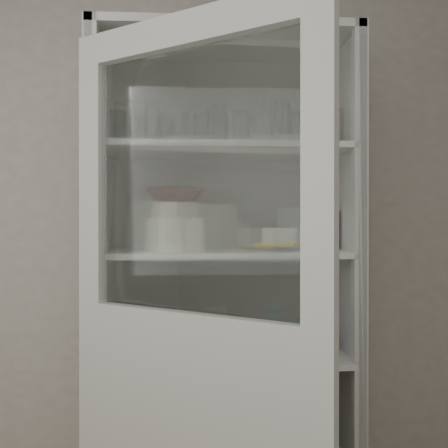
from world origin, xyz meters
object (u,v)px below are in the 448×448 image
(terracotta_bowl, at_px, (175,196))
(mug_blue, at_px, (303,341))
(goblet_2, at_px, (221,134))
(mug_teal, at_px, (310,333))
(cream_dish, at_px, (216,444))
(measuring_cups, at_px, (163,352))
(plate_stack_back, at_px, (182,235))
(mug_white, at_px, (256,348))
(yellow_trivet, at_px, (279,244))
(plate_stack_front, at_px, (175,234))
(teal_jar, at_px, (233,334))
(white_ramekin, at_px, (279,235))
(tin_box, at_px, (308,441))
(goblet_0, at_px, (123,131))
(cupboard_door, at_px, (190,388))
(goblet_3, at_px, (286,134))
(white_canister, at_px, (167,333))
(goblet_1, at_px, (167,134))
(grey_bowl_stack, at_px, (320,230))
(pantry_cabinet, at_px, (223,327))
(cream_bowl, at_px, (175,210))
(glass_platter, at_px, (279,248))

(terracotta_bowl, xyz_separation_m, mug_blue, (0.49, -0.01, -0.56))
(goblet_2, relative_size, mug_teal, 1.48)
(cream_dish, bearing_deg, measuring_cups, -162.85)
(plate_stack_back, relative_size, mug_white, 2.15)
(yellow_trivet, relative_size, cream_dish, 0.62)
(plate_stack_front, bearing_deg, teal_jar, 20.65)
(terracotta_bowl, height_order, white_ramekin, terracotta_bowl)
(yellow_trivet, bearing_deg, measuring_cups, -171.13)
(goblet_2, relative_size, white_ramekin, 1.18)
(terracotta_bowl, xyz_separation_m, tin_box, (0.53, 0.07, -0.98))
(goblet_0, bearing_deg, plate_stack_front, -36.83)
(cupboard_door, xyz_separation_m, mug_teal, (0.49, 0.55, 0.04))
(cupboard_door, height_order, mug_white, cupboard_door)
(goblet_2, relative_size, goblet_3, 1.03)
(cream_dish, bearing_deg, mug_white, -39.58)
(cupboard_door, xyz_separation_m, terracotta_bowl, (-0.06, 0.42, 0.60))
(yellow_trivet, bearing_deg, plate_stack_front, -173.84)
(goblet_0, bearing_deg, mug_white, -25.44)
(terracotta_bowl, relative_size, mug_white, 2.31)
(mug_teal, height_order, teal_jar, teal_jar)
(white_ramekin, xyz_separation_m, mug_teal, (0.14, 0.08, -0.41))
(mug_blue, xyz_separation_m, cream_dish, (-0.34, 0.04, -0.41))
(mug_white, distance_m, tin_box, 0.50)
(cupboard_door, relative_size, goblet_0, 11.80)
(plate_stack_front, bearing_deg, plate_stack_back, 83.28)
(white_canister, relative_size, cream_dish, 0.55)
(goblet_1, distance_m, plate_stack_front, 0.45)
(yellow_trivet, relative_size, grey_bowl_stack, 0.95)
(grey_bowl_stack, bearing_deg, goblet_1, 171.10)
(pantry_cabinet, distance_m, grey_bowl_stack, 0.56)
(plate_stack_front, bearing_deg, tin_box, 7.53)
(cream_bowl, bearing_deg, white_canister, 115.37)
(mug_blue, bearing_deg, measuring_cups, 162.22)
(cream_bowl, height_order, mug_teal, cream_bowl)
(cupboard_door, height_order, glass_platter, cupboard_door)
(terracotta_bowl, bearing_deg, plate_stack_back, 83.28)
(white_ramekin, height_order, measuring_cups, white_ramekin)
(grey_bowl_stack, bearing_deg, terracotta_bowl, -172.44)
(goblet_1, height_order, goblet_3, goblet_3)
(goblet_0, relative_size, mug_white, 1.79)
(goblet_0, distance_m, tin_box, 1.47)
(mug_teal, bearing_deg, pantry_cabinet, -159.87)
(mug_blue, height_order, white_canister, white_canister)
(mug_white, bearing_deg, terracotta_bowl, 140.07)
(mug_white, bearing_deg, tin_box, 9.48)
(grey_bowl_stack, relative_size, cream_dish, 0.65)
(goblet_3, distance_m, white_canister, 0.95)
(cupboard_door, distance_m, yellow_trivet, 0.71)
(glass_platter, xyz_separation_m, cream_dish, (-0.25, -0.01, -0.77))
(goblet_0, xyz_separation_m, terracotta_bowl, (0.22, -0.16, -0.27))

